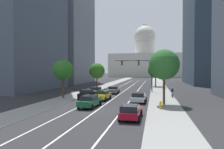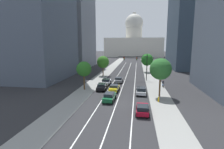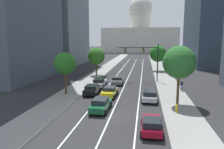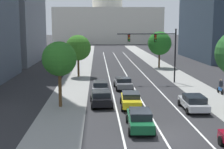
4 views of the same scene
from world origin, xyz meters
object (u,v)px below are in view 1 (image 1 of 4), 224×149
car_gray (113,90)px  fire_hydrant (160,105)px  car_black (87,94)px  street_tree_mid_left (97,71)px  street_tree_near_left (63,70)px  capitol_building (145,61)px  cyclist (172,92)px  car_green (90,101)px  car_yellow (103,95)px  street_tree_far_right (156,70)px  car_silver (139,97)px  street_tree_near_right (164,65)px  car_white (96,91)px  traffic_signal_mast (140,67)px  car_crimson (131,111)px

car_gray → fire_hydrant: size_ratio=4.54×
car_black → street_tree_mid_left: bearing=7.9°
car_gray → street_tree_near_left: street_tree_near_left is taller
capitol_building → cyclist: 109.25m
car_green → street_tree_mid_left: bearing=15.7°
capitol_building → fire_hydrant: bearing=-86.6°
car_yellow → street_tree_near_left: street_tree_near_left is taller
street_tree_far_right → car_black: bearing=-112.0°
car_green → car_black: 7.93m
car_green → car_gray: (0.00, 15.37, -0.05)m
car_silver → street_tree_near_right: 5.87m
car_gray → street_tree_mid_left: bearing=28.9°
car_green → street_tree_far_right: 36.02m
car_green → car_white: size_ratio=1.01×
capitol_building → car_gray: capitol_building is taller
traffic_signal_mast → street_tree_mid_left: bearing=152.6°
car_white → street_tree_far_right: size_ratio=0.70×
car_black → capitol_building: bearing=-4.6°
car_gray → street_tree_near_right: size_ratio=0.56×
capitol_building → street_tree_far_right: capitol_building is taller
car_yellow → car_gray: 8.86m
fire_hydrant → street_tree_mid_left: 28.87m
car_green → car_white: car_green is taller
car_crimson → capitol_building: bearing=3.0°
capitol_building → street_tree_near_right: capitol_building is taller
street_tree_far_right → street_tree_near_left: (-15.06, -27.81, 0.12)m
car_silver → car_gray: size_ratio=1.10×
street_tree_near_left → car_black: bearing=5.2°
capitol_building → car_green: capitol_building is taller
street_tree_mid_left → cyclist: bearing=-37.9°
car_crimson → car_black: size_ratio=0.96×
traffic_signal_mast → street_tree_far_right: 15.74m
car_green → traffic_signal_mast: size_ratio=0.59×
car_silver → traffic_signal_mast: traffic_signal_mast is taller
car_white → car_crimson: car_white is taller
car_white → traffic_signal_mast: bearing=-49.3°
street_tree_near_right → car_green: bearing=-156.3°
car_crimson → traffic_signal_mast: size_ratio=0.54×
car_silver → car_yellow: size_ratio=1.04×
street_tree_mid_left → street_tree_near_left: (-0.69, -18.17, 0.23)m
car_white → car_gray: size_ratio=1.14×
car_yellow → car_green: bearing=-177.9°
car_black → street_tree_near_left: 5.53m
car_crimson → street_tree_near_left: size_ratio=0.69×
car_silver → car_black: size_ratio=1.00×
capitol_building → car_yellow: size_ratio=10.50×
street_tree_near_right → car_white: bearing=143.7°
traffic_signal_mast → car_crimson: bearing=-88.4°
car_crimson → fire_hydrant: car_crimson is taller
car_gray → street_tree_mid_left: size_ratio=0.65×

